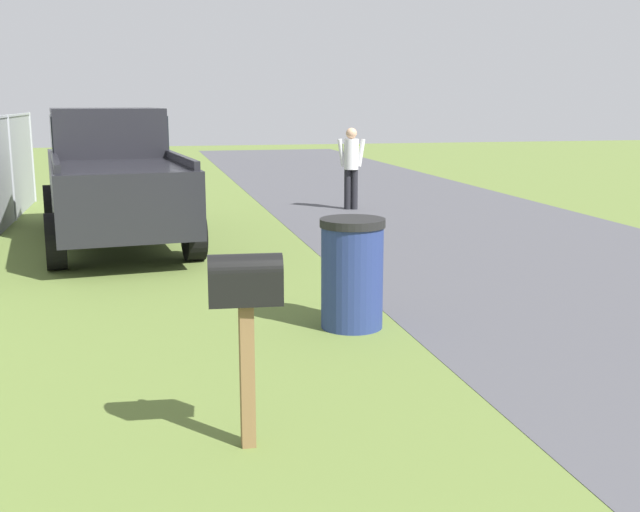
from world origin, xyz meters
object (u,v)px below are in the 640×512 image
at_px(mailbox, 246,295).
at_px(pickup_truck, 111,172).
at_px(trash_bin, 352,273).
at_px(pedestrian, 351,163).

distance_m(mailbox, pickup_truck, 8.06).
distance_m(mailbox, trash_bin, 2.84).
bearing_deg(trash_bin, pedestrian, -15.10).
xyz_separation_m(mailbox, pedestrian, (10.57, -3.56, -0.05)).
xyz_separation_m(trash_bin, pedestrian, (8.13, -2.19, 0.42)).
height_order(pickup_truck, trash_bin, pickup_truck).
bearing_deg(pedestrian, trash_bin, -1.25).
distance_m(trash_bin, pedestrian, 8.43).
bearing_deg(trash_bin, pickup_truck, 23.94).
height_order(pickup_truck, pedestrian, pickup_truck).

